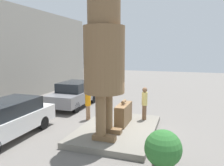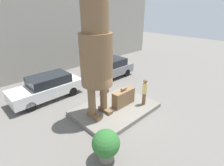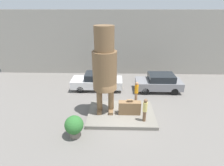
{
  "view_description": "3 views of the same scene",
  "coord_description": "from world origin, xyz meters",
  "px_view_note": "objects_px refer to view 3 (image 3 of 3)",
  "views": [
    {
      "loc": [
        -9.11,
        -2.77,
        3.73
      ],
      "look_at": [
        -0.63,
        0.05,
        2.37
      ],
      "focal_mm": 35.0,
      "sensor_mm": 36.0,
      "label": 1
    },
    {
      "loc": [
        -6.35,
        -6.23,
        5.75
      ],
      "look_at": [
        -0.39,
        -0.12,
        1.98
      ],
      "focal_mm": 28.0,
      "sensor_mm": 36.0,
      "label": 2
    },
    {
      "loc": [
        -0.37,
        -10.59,
        7.25
      ],
      "look_at": [
        -0.66,
        -0.0,
        2.54
      ],
      "focal_mm": 28.0,
      "sensor_mm": 36.0,
      "label": 3
    }
  ],
  "objects_px": {
    "statue_figure": "(105,65)",
    "worker_hivis": "(136,91)",
    "giant_suitcase": "(129,108)",
    "parked_car_white": "(98,81)",
    "tourist": "(145,109)",
    "planter_pot": "(74,126)",
    "parked_car_grey": "(159,82)"
  },
  "relations": [
    {
      "from": "giant_suitcase",
      "to": "tourist",
      "type": "bearing_deg",
      "value": -41.86
    },
    {
      "from": "giant_suitcase",
      "to": "tourist",
      "type": "height_order",
      "value": "tourist"
    },
    {
      "from": "statue_figure",
      "to": "tourist",
      "type": "height_order",
      "value": "statue_figure"
    },
    {
      "from": "parked_car_grey",
      "to": "worker_hivis",
      "type": "distance_m",
      "value": 3.07
    },
    {
      "from": "giant_suitcase",
      "to": "parked_car_white",
      "type": "bearing_deg",
      "value": 121.29
    },
    {
      "from": "statue_figure",
      "to": "giant_suitcase",
      "type": "height_order",
      "value": "statue_figure"
    },
    {
      "from": "statue_figure",
      "to": "parked_car_grey",
      "type": "bearing_deg",
      "value": 39.76
    },
    {
      "from": "giant_suitcase",
      "to": "worker_hivis",
      "type": "xyz_separation_m",
      "value": [
        0.69,
        2.17,
        0.23
      ]
    },
    {
      "from": "statue_figure",
      "to": "worker_hivis",
      "type": "bearing_deg",
      "value": 37.44
    },
    {
      "from": "parked_car_white",
      "to": "tourist",
      "type": "bearing_deg",
      "value": 124.54
    },
    {
      "from": "planter_pot",
      "to": "worker_hivis",
      "type": "relative_size",
      "value": 0.8
    },
    {
      "from": "worker_hivis",
      "to": "giant_suitcase",
      "type": "bearing_deg",
      "value": -107.67
    },
    {
      "from": "parked_car_grey",
      "to": "planter_pot",
      "type": "distance_m",
      "value": 9.02
    },
    {
      "from": "statue_figure",
      "to": "giant_suitcase",
      "type": "relative_size",
      "value": 3.88
    },
    {
      "from": "parked_car_grey",
      "to": "giant_suitcase",
      "type": "bearing_deg",
      "value": 54.88
    },
    {
      "from": "planter_pot",
      "to": "worker_hivis",
      "type": "bearing_deg",
      "value": 46.57
    },
    {
      "from": "giant_suitcase",
      "to": "parked_car_grey",
      "type": "height_order",
      "value": "parked_car_grey"
    },
    {
      "from": "parked_car_grey",
      "to": "parked_car_white",
      "type": "bearing_deg",
      "value": -1.81
    },
    {
      "from": "worker_hivis",
      "to": "parked_car_white",
      "type": "bearing_deg",
      "value": 146.4
    },
    {
      "from": "planter_pot",
      "to": "worker_hivis",
      "type": "distance_m",
      "value": 5.95
    },
    {
      "from": "statue_figure",
      "to": "tourist",
      "type": "xyz_separation_m",
      "value": [
        2.63,
        -1.16,
        -2.57
      ]
    },
    {
      "from": "tourist",
      "to": "giant_suitcase",
      "type": "bearing_deg",
      "value": 138.14
    },
    {
      "from": "planter_pot",
      "to": "parked_car_grey",
      "type": "bearing_deg",
      "value": 45.03
    },
    {
      "from": "statue_figure",
      "to": "worker_hivis",
      "type": "height_order",
      "value": "statue_figure"
    },
    {
      "from": "parked_car_white",
      "to": "worker_hivis",
      "type": "relative_size",
      "value": 2.67
    },
    {
      "from": "giant_suitcase",
      "to": "parked_car_white",
      "type": "relative_size",
      "value": 0.33
    },
    {
      "from": "tourist",
      "to": "worker_hivis",
      "type": "height_order",
      "value": "tourist"
    },
    {
      "from": "statue_figure",
      "to": "worker_hivis",
      "type": "distance_m",
      "value": 4.09
    },
    {
      "from": "giant_suitcase",
      "to": "tourist",
      "type": "relative_size",
      "value": 0.93
    },
    {
      "from": "tourist",
      "to": "parked_car_grey",
      "type": "distance_m",
      "value": 5.46
    },
    {
      "from": "planter_pot",
      "to": "tourist",
      "type": "bearing_deg",
      "value": 17.03
    },
    {
      "from": "giant_suitcase",
      "to": "parked_car_grey",
      "type": "relative_size",
      "value": 0.37
    }
  ]
}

